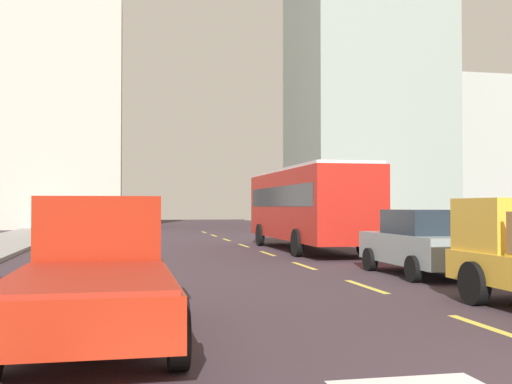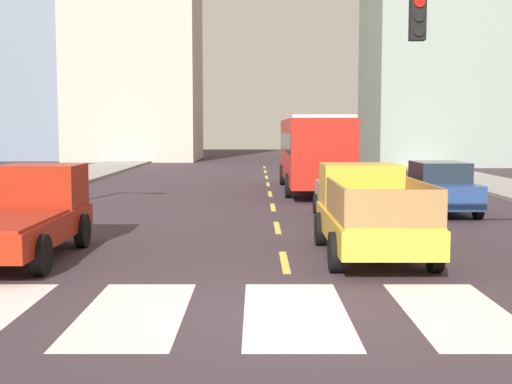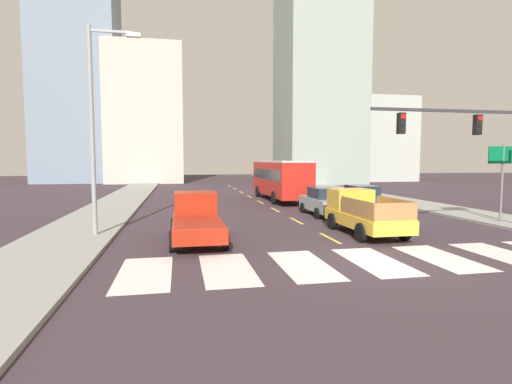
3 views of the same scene
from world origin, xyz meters
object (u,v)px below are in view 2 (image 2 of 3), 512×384
pickup_stakebed (369,212)px  sedan_far (439,188)px  city_bus (314,148)px  sedan_near_right (351,192)px  pickup_dark (26,215)px

pickup_stakebed → sedan_far: pickup_stakebed is taller
city_bus → sedan_near_right: city_bus is taller
sedan_far → city_bus: bearing=115.4°
pickup_stakebed → sedan_near_right: 5.86m
pickup_dark → city_bus: 17.36m
sedan_far → pickup_dark: bearing=-143.9°
pickup_stakebed → city_bus: city_bus is taller
pickup_stakebed → city_bus: (0.02, 15.30, 1.02)m
pickup_dark → city_bus: (7.64, 15.55, 1.03)m
sedan_far → pickup_stakebed: bearing=-113.6°
pickup_stakebed → pickup_dark: (-7.62, -0.26, -0.02)m
pickup_stakebed → sedan_far: (3.49, 7.24, -0.08)m
pickup_dark → sedan_near_right: size_ratio=1.18×
pickup_stakebed → city_bus: bearing=87.6°
pickup_stakebed → sedan_near_right: size_ratio=1.18×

